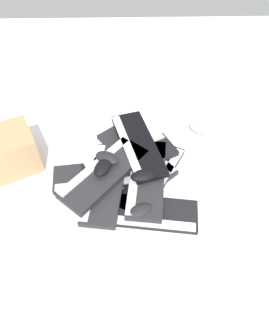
{
  "coord_description": "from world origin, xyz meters",
  "views": [
    {
      "loc": [
        0.93,
        0.03,
        1.09
      ],
      "look_at": [
        0.06,
        0.05,
        0.04
      ],
      "focal_mm": 32.0,
      "sensor_mm": 36.0,
      "label": 1
    }
  ],
  "objects_px": {
    "keyboard_4": "(131,159)",
    "keyboard_5": "(105,183)",
    "cardboard_box": "(5,153)",
    "keyboard_3": "(102,176)",
    "keyboard_1": "(152,177)",
    "keyboard_8": "(104,173)",
    "keyboard_0": "(144,213)",
    "mouse_3": "(103,167)",
    "keyboard_6": "(138,144)",
    "keyboard_7": "(147,177)",
    "mouse_0": "(198,128)",
    "keyboard_2": "(136,154)",
    "mouse_4": "(143,176)",
    "mouse_1": "(140,211)",
    "mouse_2": "(107,158)"
  },
  "relations": [
    {
      "from": "mouse_2",
      "to": "cardboard_box",
      "type": "distance_m",
      "value": 0.47
    },
    {
      "from": "keyboard_6",
      "to": "mouse_2",
      "type": "distance_m",
      "value": 0.18
    },
    {
      "from": "keyboard_8",
      "to": "keyboard_7",
      "type": "bearing_deg",
      "value": 87.88
    },
    {
      "from": "mouse_1",
      "to": "keyboard_4",
      "type": "bearing_deg",
      "value": 74.34
    },
    {
      "from": "keyboard_3",
      "to": "keyboard_7",
      "type": "relative_size",
      "value": 1.0
    },
    {
      "from": "keyboard_0",
      "to": "mouse_4",
      "type": "bearing_deg",
      "value": -179.44
    },
    {
      "from": "keyboard_7",
      "to": "keyboard_0",
      "type": "bearing_deg",
      "value": -5.47
    },
    {
      "from": "keyboard_0",
      "to": "mouse_2",
      "type": "xyz_separation_m",
      "value": [
        -0.23,
        -0.16,
        0.1
      ]
    },
    {
      "from": "cardboard_box",
      "to": "mouse_3",
      "type": "bearing_deg",
      "value": 76.71
    },
    {
      "from": "keyboard_1",
      "to": "mouse_0",
      "type": "height_order",
      "value": "mouse_0"
    },
    {
      "from": "cardboard_box",
      "to": "keyboard_3",
      "type": "bearing_deg",
      "value": 79.98
    },
    {
      "from": "mouse_0",
      "to": "mouse_2",
      "type": "height_order",
      "value": "mouse_2"
    },
    {
      "from": "keyboard_0",
      "to": "keyboard_4",
      "type": "xyz_separation_m",
      "value": [
        -0.28,
        -0.05,
        0.03
      ]
    },
    {
      "from": "keyboard_5",
      "to": "mouse_3",
      "type": "relative_size",
      "value": 4.15
    },
    {
      "from": "keyboard_0",
      "to": "keyboard_7",
      "type": "bearing_deg",
      "value": 174.53
    },
    {
      "from": "mouse_4",
      "to": "keyboard_4",
      "type": "bearing_deg",
      "value": -78.79
    },
    {
      "from": "keyboard_7",
      "to": "keyboard_8",
      "type": "distance_m",
      "value": 0.19
    },
    {
      "from": "mouse_0",
      "to": "keyboard_7",
      "type": "bearing_deg",
      "value": -85.3
    },
    {
      "from": "mouse_0",
      "to": "keyboard_2",
      "type": "bearing_deg",
      "value": -107.96
    },
    {
      "from": "keyboard_0",
      "to": "keyboard_6",
      "type": "relative_size",
      "value": 0.98
    },
    {
      "from": "keyboard_5",
      "to": "keyboard_7",
      "type": "xyz_separation_m",
      "value": [
        -0.02,
        0.18,
        0.0
      ]
    },
    {
      "from": "keyboard_4",
      "to": "cardboard_box",
      "type": "bearing_deg",
      "value": -90.34
    },
    {
      "from": "keyboard_4",
      "to": "keyboard_5",
      "type": "xyz_separation_m",
      "value": [
        0.14,
        -0.11,
        0.0
      ]
    },
    {
      "from": "keyboard_0",
      "to": "keyboard_1",
      "type": "distance_m",
      "value": 0.19
    },
    {
      "from": "keyboard_6",
      "to": "keyboard_8",
      "type": "relative_size",
      "value": 1.07
    },
    {
      "from": "keyboard_3",
      "to": "keyboard_6",
      "type": "relative_size",
      "value": 0.98
    },
    {
      "from": "keyboard_5",
      "to": "mouse_3",
      "type": "xyz_separation_m",
      "value": [
        -0.03,
        -0.01,
        0.07
      ]
    },
    {
      "from": "keyboard_3",
      "to": "keyboard_4",
      "type": "height_order",
      "value": "keyboard_4"
    },
    {
      "from": "keyboard_5",
      "to": "mouse_0",
      "type": "height_order",
      "value": "keyboard_5"
    },
    {
      "from": "keyboard_0",
      "to": "keyboard_2",
      "type": "relative_size",
      "value": 1.05
    },
    {
      "from": "keyboard_8",
      "to": "mouse_2",
      "type": "distance_m",
      "value": 0.07
    },
    {
      "from": "keyboard_2",
      "to": "keyboard_5",
      "type": "distance_m",
      "value": 0.24
    },
    {
      "from": "keyboard_4",
      "to": "mouse_2",
      "type": "relative_size",
      "value": 4.19
    },
    {
      "from": "keyboard_2",
      "to": "keyboard_7",
      "type": "bearing_deg",
      "value": 13.95
    },
    {
      "from": "keyboard_5",
      "to": "cardboard_box",
      "type": "bearing_deg",
      "value": -106.97
    },
    {
      "from": "keyboard_6",
      "to": "keyboard_7",
      "type": "relative_size",
      "value": 1.02
    },
    {
      "from": "keyboard_1",
      "to": "keyboard_6",
      "type": "relative_size",
      "value": 0.98
    },
    {
      "from": "mouse_3",
      "to": "keyboard_3",
      "type": "bearing_deg",
      "value": 52.98
    },
    {
      "from": "keyboard_5",
      "to": "mouse_4",
      "type": "height_order",
      "value": "mouse_4"
    },
    {
      "from": "keyboard_7",
      "to": "mouse_0",
      "type": "relative_size",
      "value": 4.14
    },
    {
      "from": "keyboard_1",
      "to": "keyboard_4",
      "type": "distance_m",
      "value": 0.13
    },
    {
      "from": "mouse_1",
      "to": "mouse_2",
      "type": "xyz_separation_m",
      "value": [
        -0.24,
        -0.14,
        0.06
      ]
    },
    {
      "from": "keyboard_7",
      "to": "keyboard_8",
      "type": "relative_size",
      "value": 1.05
    },
    {
      "from": "keyboard_4",
      "to": "cardboard_box",
      "type": "distance_m",
      "value": 0.57
    },
    {
      "from": "keyboard_1",
      "to": "keyboard_8",
      "type": "height_order",
      "value": "keyboard_8"
    },
    {
      "from": "keyboard_4",
      "to": "mouse_3",
      "type": "xyz_separation_m",
      "value": [
        0.1,
        -0.12,
        0.07
      ]
    },
    {
      "from": "keyboard_6",
      "to": "mouse_2",
      "type": "bearing_deg",
      "value": -50.14
    },
    {
      "from": "mouse_4",
      "to": "keyboard_6",
      "type": "bearing_deg",
      "value": -95.22
    },
    {
      "from": "keyboard_0",
      "to": "keyboard_1",
      "type": "height_order",
      "value": "same"
    },
    {
      "from": "keyboard_4",
      "to": "mouse_1",
      "type": "xyz_separation_m",
      "value": [
        0.29,
        0.04,
        0.01
      ]
    }
  ]
}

